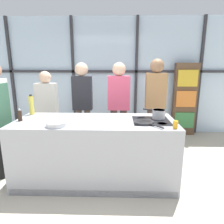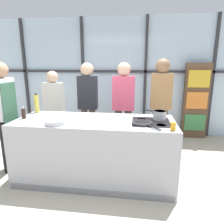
{
  "view_description": "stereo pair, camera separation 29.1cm",
  "coord_description": "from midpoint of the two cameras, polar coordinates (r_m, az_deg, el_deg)",
  "views": [
    {
      "loc": [
        0.32,
        -2.73,
        1.71
      ],
      "look_at": [
        0.24,
        0.1,
        1.03
      ],
      "focal_mm": 32.0,
      "sensor_mm": 36.0,
      "label": 1
    },
    {
      "loc": [
        0.61,
        -2.7,
        1.71
      ],
      "look_at": [
        0.24,
        0.1,
        1.03
      ],
      "focal_mm": 32.0,
      "sensor_mm": 36.0,
      "label": 2
    }
  ],
  "objects": [
    {
      "name": "saucepan",
      "position": [
        2.96,
        16.18,
        -0.87
      ],
      "size": [
        0.31,
        0.26,
        0.13
      ],
      "color": "silver",
      "rests_on": "demo_island"
    },
    {
      "name": "juice_glass_near",
      "position": [
        2.55,
        20.25,
        -3.97
      ],
      "size": [
        0.06,
        0.06,
        0.1
      ],
      "primitive_type": "cylinder",
      "color": "orange",
      "rests_on": "demo_island"
    },
    {
      "name": "spectator_far_left",
      "position": [
        4.06,
        -14.24,
        1.72
      ],
      "size": [
        0.39,
        0.22,
        1.59
      ],
      "rotation": [
        0.0,
        0.0,
        3.14
      ],
      "color": "#47382D",
      "rests_on": "ground_plane"
    },
    {
      "name": "bookshelf",
      "position": [
        5.08,
        24.34,
        2.83
      ],
      "size": [
        0.55,
        0.19,
        1.74
      ],
      "color": "brown",
      "rests_on": "ground_plane"
    },
    {
      "name": "pepper_grinder",
      "position": [
        3.14,
        -21.58,
        -0.36
      ],
      "size": [
        0.06,
        0.06,
        0.18
      ],
      "color": "#332319",
      "rests_on": "demo_island"
    },
    {
      "name": "chef",
      "position": [
        3.46,
        -26.17,
        0.56
      ],
      "size": [
        0.24,
        0.39,
        1.75
      ],
      "rotation": [
        0.0,
        0.0,
        -1.57
      ],
      "color": "black",
      "rests_on": "ground_plane"
    },
    {
      "name": "mixing_bowl",
      "position": [
        2.71,
        -12.98,
        -2.86
      ],
      "size": [
        0.27,
        0.27,
        0.06
      ],
      "color": "silver",
      "rests_on": "demo_island"
    },
    {
      "name": "back_window_wall",
      "position": [
        5.0,
        2.2,
        10.0
      ],
      "size": [
        6.4,
        0.1,
        2.8
      ],
      "color": "silver",
      "rests_on": "ground_plane"
    },
    {
      "name": "frying_pan",
      "position": [
        2.7,
        11.81,
        -3.17
      ],
      "size": [
        0.36,
        0.43,
        0.03
      ],
      "color": "#232326",
      "rests_on": "demo_island"
    },
    {
      "name": "demo_island",
      "position": [
        3.02,
        -2.02,
        -10.82
      ],
      "size": [
        2.28,
        0.88,
        0.93
      ],
      "color": "#A8AAB2",
      "rests_on": "ground_plane"
    },
    {
      "name": "ground_plane",
      "position": [
        3.24,
        -1.98,
        -18.3
      ],
      "size": [
        18.0,
        18.0,
        0.0
      ],
      "primitive_type": "plane",
      "color": "#BCB29E"
    },
    {
      "name": "oil_bottle",
      "position": [
        3.45,
        -18.54,
        2.29
      ],
      "size": [
        0.08,
        0.08,
        0.32
      ],
      "color": "#E0CC4C",
      "rests_on": "demo_island"
    },
    {
      "name": "spectator_far_right",
      "position": [
        3.78,
        15.97,
        3.34
      ],
      "size": [
        0.37,
        0.25,
        1.81
      ],
      "rotation": [
        0.0,
        0.0,
        3.14
      ],
      "color": "#47382D",
      "rests_on": "ground_plane"
    },
    {
      "name": "white_plate",
      "position": [
        3.11,
        -10.02,
        -1.09
      ],
      "size": [
        0.23,
        0.23,
        0.01
      ],
      "primitive_type": "cylinder",
      "color": "white",
      "rests_on": "demo_island"
    },
    {
      "name": "spectator_center_left",
      "position": [
        3.83,
        -4.77,
        3.27
      ],
      "size": [
        0.36,
        0.24,
        1.74
      ],
      "rotation": [
        0.0,
        0.0,
        3.14
      ],
      "color": "#47382D",
      "rests_on": "ground_plane"
    },
    {
      "name": "spectator_center_right",
      "position": [
        3.75,
        5.51,
        2.72
      ],
      "size": [
        0.41,
        0.24,
        1.74
      ],
      "rotation": [
        0.0,
        0.0,
        3.14
      ],
      "color": "#47382D",
      "rests_on": "ground_plane"
    }
  ]
}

